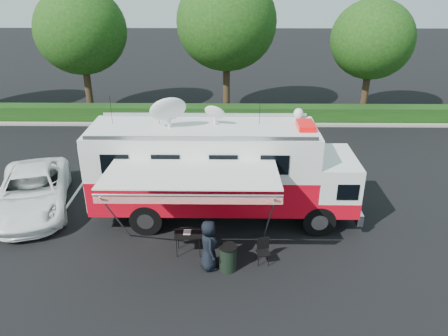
# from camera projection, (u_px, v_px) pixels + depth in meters

# --- Properties ---
(ground_plane) EXTENTS (120.00, 120.00, 0.00)m
(ground_plane) POSITION_uv_depth(u_px,v_px,m) (224.00, 217.00, 17.25)
(ground_plane) COLOR black
(ground_plane) RESTS_ON ground
(back_border) EXTENTS (60.00, 6.14, 8.87)m
(back_border) POSITION_uv_depth(u_px,v_px,m) (245.00, 39.00, 26.88)
(back_border) COLOR #9E998E
(back_border) RESTS_ON ground_plane
(stall_lines) EXTENTS (24.12, 5.50, 0.01)m
(stall_lines) POSITION_uv_depth(u_px,v_px,m) (214.00, 183.00, 19.98)
(stall_lines) COLOR silver
(stall_lines) RESTS_ON ground_plane
(command_truck) EXTENTS (9.95, 2.74, 4.78)m
(command_truck) POSITION_uv_depth(u_px,v_px,m) (222.00, 170.00, 16.40)
(command_truck) COLOR black
(command_truck) RESTS_ON ground_plane
(awning) EXTENTS (5.43, 2.80, 3.28)m
(awning) POSITION_uv_depth(u_px,v_px,m) (191.00, 178.00, 13.39)
(awning) COLOR silver
(awning) RESTS_ON ground_plane
(white_suv) EXTENTS (4.12, 6.23, 1.59)m
(white_suv) POSITION_uv_depth(u_px,v_px,m) (36.00, 208.00, 17.86)
(white_suv) COLOR white
(white_suv) RESTS_ON ground_plane
(person) EXTENTS (0.71, 0.95, 1.77)m
(person) POSITION_uv_depth(u_px,v_px,m) (209.00, 268.00, 14.32)
(person) COLOR black
(person) RESTS_ON ground_plane
(folding_table) EXTENTS (1.01, 0.75, 0.81)m
(folding_table) POSITION_uv_depth(u_px,v_px,m) (188.00, 234.00, 14.76)
(folding_table) COLOR black
(folding_table) RESTS_ON ground_plane
(folding_chair) EXTENTS (0.50, 0.53, 0.87)m
(folding_chair) POSITION_uv_depth(u_px,v_px,m) (263.00, 248.00, 14.42)
(folding_chair) COLOR black
(folding_chair) RESTS_ON ground_plane
(trash_bin) EXTENTS (0.60, 0.60, 0.90)m
(trash_bin) POSITION_uv_depth(u_px,v_px,m) (228.00, 258.00, 14.07)
(trash_bin) COLOR black
(trash_bin) RESTS_ON ground_plane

